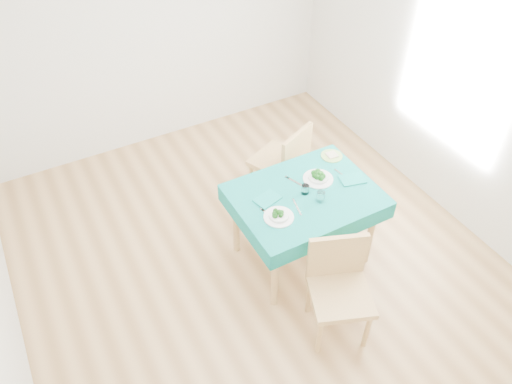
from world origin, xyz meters
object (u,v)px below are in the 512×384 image
table (303,226)px  side_plate (332,156)px  chair_near (343,284)px  bowl_near (279,214)px  bowl_far (318,176)px  chair_far (278,149)px

table → side_plate: side_plate is taller
chair_near → bowl_near: (-0.16, 0.65, 0.23)m
bowl_far → side_plate: bowl_far is taller
side_plate → bowl_near: bearing=-151.7°
chair_far → chair_near: bearing=51.6°
table → chair_near: 0.82m
bowl_far → chair_far: bearing=86.1°
table → bowl_far: size_ratio=4.53×
chair_far → bowl_near: bearing=35.1°
side_plate → table: bearing=-147.3°
chair_far → side_plate: bearing=89.5°
chair_far → side_plate: size_ratio=5.94×
bowl_near → side_plate: size_ratio=1.24×
table → chair_far: size_ratio=1.02×
bowl_near → bowl_far: (0.52, 0.23, 0.00)m
table → chair_far: (0.24, 0.84, 0.19)m
bowl_near → side_plate: 0.92m
table → bowl_near: (-0.33, -0.13, 0.42)m
bowl_near → chair_far: bearing=59.3°
bowl_near → side_plate: bearing=28.3°
table → side_plate: bearing=32.7°
table → side_plate: (0.47, 0.30, 0.38)m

